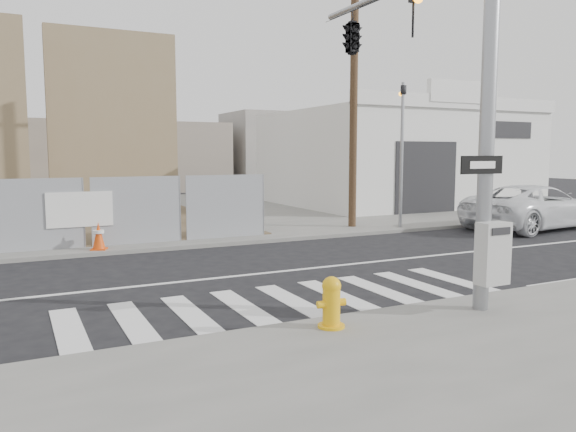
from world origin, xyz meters
name	(u,v)px	position (x,y,z in m)	size (l,w,h in m)	color
ground	(244,275)	(0.00, 0.00, 0.00)	(100.00, 100.00, 0.00)	black
sidewalk_far	(129,214)	(0.00, 14.00, 0.06)	(50.00, 20.00, 0.12)	slate
signal_pole	(390,58)	(2.49, -2.05, 4.78)	(0.96, 5.87, 7.00)	gray
far_signal_pole	(402,134)	(8.00, 4.60, 3.48)	(0.16, 0.20, 5.60)	gray
concrete_wall_right	(114,140)	(-0.50, 14.08, 3.38)	(5.50, 1.30, 8.00)	#7C684A
auto_shop	(395,158)	(14.00, 12.97, 2.54)	(12.00, 10.20, 5.95)	silver
utility_pole_right	(354,86)	(6.50, 5.50, 5.20)	(1.60, 0.28, 10.00)	#4A3422
fire_hydrant	(331,302)	(-0.36, -4.55, 0.52)	(0.50, 0.48, 0.80)	#E7A80C
suv	(535,207)	(12.71, 2.69, 0.82)	(2.73, 5.91, 1.64)	white
traffic_cone_d	(99,236)	(-2.59, 4.41, 0.50)	(0.52, 0.52, 0.78)	#D8420B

